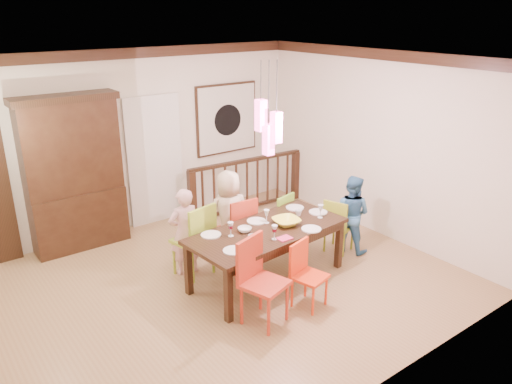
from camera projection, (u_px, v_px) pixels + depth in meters
floor at (219, 285)px, 6.62m from camera, size 6.00×6.00×0.00m
ceiling at (213, 61)px, 5.62m from camera, size 6.00×6.00×0.00m
wall_back at (132, 142)px, 8.00m from camera, size 6.00×0.00×6.00m
wall_right at (378, 145)px, 7.81m from camera, size 0.00×5.00×5.00m
crown_molding at (213, 68)px, 5.64m from camera, size 6.00×5.00×0.16m
white_doorway at (155, 162)px, 8.31m from camera, size 0.97×0.05×2.22m
painting at (227, 119)px, 8.93m from camera, size 1.25×0.06×1.25m
pendant_cluster at (269, 127)px, 6.04m from camera, size 0.27×0.21×1.14m
dining_table at (268, 235)px, 6.54m from camera, size 2.22×1.15×0.75m
chair_far_left at (193, 234)px, 6.73m from camera, size 0.56×0.56×1.04m
chair_far_mid at (237, 224)px, 7.15m from camera, size 0.46×0.46×0.97m
chair_far_right at (276, 216)px, 7.58m from camera, size 0.47×0.47×0.86m
chair_near_left at (265, 277)px, 5.66m from camera, size 0.59×0.59×1.04m
chair_near_mid at (310, 272)px, 6.02m from camera, size 0.46×0.46×0.83m
chair_end_right at (339, 221)px, 7.42m from camera, size 0.48×0.48×0.84m
china_hutch at (74, 173)px, 7.36m from camera, size 1.47×0.46×2.33m
balustrade at (247, 183)px, 8.96m from camera, size 2.32×0.24×0.96m
person_far_left at (185, 232)px, 6.75m from camera, size 0.47×0.33×1.23m
person_far_mid at (229, 215)px, 7.19m from camera, size 0.72×0.55×1.32m
person_end_right at (351, 214)px, 7.40m from camera, size 0.62×0.69×1.18m
serving_bowl at (286, 222)px, 6.63m from camera, size 0.40×0.40×0.09m
small_bowl at (245, 230)px, 6.42m from camera, size 0.19×0.19×0.06m
cup_left at (253, 239)px, 6.11m from camera, size 0.16×0.16×0.10m
cup_right at (298, 213)px, 6.91m from camera, size 0.11×0.11×0.09m
plate_far_left at (211, 235)px, 6.33m from camera, size 0.26×0.26×0.01m
plate_far_mid at (256, 221)px, 6.74m from camera, size 0.26×0.26×0.01m
plate_far_right at (295, 208)px, 7.19m from camera, size 0.26×0.26×0.01m
plate_near_left at (234, 251)px, 5.92m from camera, size 0.26×0.26×0.01m
plate_near_mid at (311, 229)px, 6.49m from camera, size 0.26×0.26×0.01m
plate_end_right at (318, 212)px, 7.03m from camera, size 0.26×0.26×0.01m
wine_glass_a at (231, 229)px, 6.28m from camera, size 0.08×0.08×0.19m
wine_glass_b at (267, 216)px, 6.66m from camera, size 0.08×0.08×0.19m
wine_glass_c at (275, 232)px, 6.19m from camera, size 0.08×0.08×0.19m
wine_glass_d at (320, 211)px, 6.83m from camera, size 0.08×0.08×0.19m
napkin at (285, 238)px, 6.23m from camera, size 0.18×0.14×0.01m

